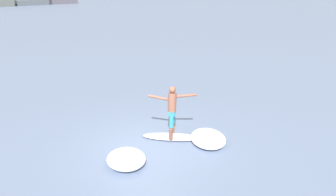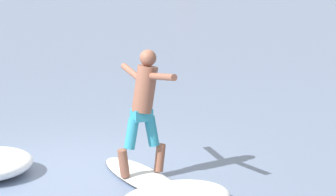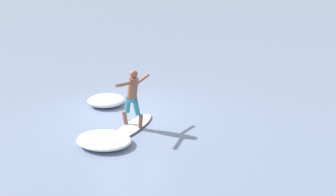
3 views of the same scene
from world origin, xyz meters
TOP-DOWN VIEW (x-y plane):
  - ground_plane at (0.00, 0.00)m, footprint 200.00×200.00m
  - surfboard at (1.02, -0.05)m, footprint 1.95×1.83m
  - surfer at (1.02, 0.01)m, footprint 1.23×1.20m
  - wave_foam_at_tail at (1.80, -0.97)m, footprint 1.79×1.91m
  - wave_foam_at_nose at (-1.10, -0.57)m, footprint 1.49×1.59m

SIDE VIEW (x-z plane):
  - ground_plane at x=0.00m, z-range 0.00..0.00m
  - surfboard at x=1.02m, z-range -0.07..0.16m
  - wave_foam_at_tail at x=1.80m, z-range 0.00..0.27m
  - wave_foam_at_nose at x=-1.10m, z-range 0.00..0.37m
  - surfer at x=1.02m, z-range 0.24..1.98m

